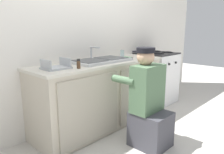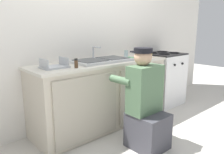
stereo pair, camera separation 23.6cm
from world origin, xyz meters
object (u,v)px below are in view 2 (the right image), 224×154
(sink_double_basin, at_px, (102,60))
(spice_bottle_red, at_px, (148,53))
(dish_rack_tray, at_px, (54,66))
(plumber_person, at_px, (146,107))
(condiment_jar, at_px, (150,53))
(water_glass, at_px, (126,53))
(stove_range, at_px, (162,78))
(spice_bottle_pepper, at_px, (76,63))
(cell_phone, at_px, (131,58))

(sink_double_basin, bearing_deg, spice_bottle_red, -4.27)
(sink_double_basin, bearing_deg, dish_rack_tray, -176.92)
(sink_double_basin, relative_size, dish_rack_tray, 2.86)
(plumber_person, height_order, condiment_jar, plumber_person)
(condiment_jar, height_order, water_glass, condiment_jar)
(plumber_person, distance_m, dish_rack_tray, 1.10)
(water_glass, bearing_deg, condiment_jar, -51.47)
(sink_double_basin, distance_m, condiment_jar, 0.83)
(sink_double_basin, xyz_separation_m, dish_rack_tray, (-0.70, -0.04, 0.01))
(stove_range, distance_m, spice_bottle_pepper, 1.93)
(spice_bottle_pepper, bearing_deg, cell_phone, 9.90)
(stove_range, relative_size, spice_bottle_pepper, 8.62)
(stove_range, distance_m, water_glass, 0.90)
(stove_range, height_order, condiment_jar, condiment_jar)
(dish_rack_tray, relative_size, water_glass, 2.80)
(dish_rack_tray, bearing_deg, plumber_person, -46.82)
(condiment_jar, bearing_deg, plumber_person, -142.59)
(plumber_person, distance_m, condiment_jar, 1.15)
(dish_rack_tray, bearing_deg, cell_phone, 1.12)
(sink_double_basin, xyz_separation_m, cell_phone, (0.53, -0.01, -0.01))
(plumber_person, xyz_separation_m, spice_bottle_red, (0.88, 0.70, 0.47))
(sink_double_basin, height_order, spice_bottle_red, sink_double_basin)
(dish_rack_tray, xyz_separation_m, spice_bottle_pepper, (0.18, -0.16, 0.03))
(plumber_person, bearing_deg, water_glass, 56.69)
(spice_bottle_pepper, bearing_deg, condiment_jar, 2.52)
(cell_phone, relative_size, spice_bottle_red, 1.33)
(plumber_person, xyz_separation_m, condiment_jar, (0.83, 0.63, 0.48))
(cell_phone, distance_m, water_glass, 0.18)
(stove_range, relative_size, dish_rack_tray, 3.23)
(spice_bottle_pepper, xyz_separation_m, spice_bottle_red, (1.38, 0.13, 0.00))
(dish_rack_tray, relative_size, cell_phone, 2.00)
(water_glass, bearing_deg, dish_rack_tray, -171.93)
(stove_range, distance_m, cell_phone, 0.92)
(stove_range, xyz_separation_m, water_glass, (-0.75, 0.15, 0.48))
(spice_bottle_pepper, distance_m, spice_bottle_red, 1.39)
(dish_rack_tray, relative_size, spice_bottle_red, 2.67)
(dish_rack_tray, bearing_deg, stove_range, 0.99)
(dish_rack_tray, bearing_deg, sink_double_basin, 3.08)
(stove_range, xyz_separation_m, spice_bottle_red, (-0.48, -0.06, 0.48))
(cell_phone, xyz_separation_m, spice_bottle_red, (0.34, -0.05, 0.04))
(dish_rack_tray, relative_size, condiment_jar, 2.19)
(condiment_jar, bearing_deg, water_glass, 128.53)
(dish_rack_tray, xyz_separation_m, water_glass, (1.29, 0.18, 0.03))
(cell_phone, distance_m, spice_bottle_red, 0.34)
(spice_bottle_pepper, height_order, water_glass, spice_bottle_pepper)
(stove_range, distance_m, spice_bottle_red, 0.68)
(spice_bottle_red, bearing_deg, stove_range, 7.49)
(spice_bottle_pepper, relative_size, water_glass, 1.05)
(cell_phone, bearing_deg, sink_double_basin, 178.54)
(cell_phone, bearing_deg, stove_range, 0.80)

